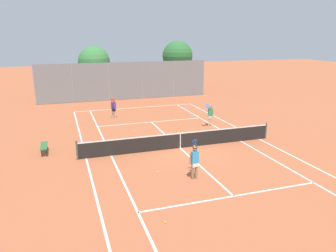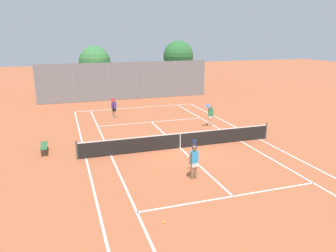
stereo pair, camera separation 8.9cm
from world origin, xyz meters
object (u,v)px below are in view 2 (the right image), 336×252
at_px(player_far_right, 210,114).
at_px(tree_behind_left, 95,63).
at_px(player_far_left, 114,107).
at_px(loose_tennis_ball_0, 157,172).
at_px(tennis_net, 180,140).
at_px(courtside_bench, 44,146).
at_px(loose_tennis_ball_1, 136,130).
at_px(tree_behind_right, 178,57).
at_px(loose_tennis_ball_2, 164,222).
at_px(player_near_side, 194,160).

distance_m(player_far_right, tree_behind_left, 15.87).
distance_m(player_far_left, loose_tennis_ball_0, 11.49).
bearing_deg(tennis_net, courtside_bench, 167.71).
xyz_separation_m(player_far_left, loose_tennis_ball_1, (0.86, -3.98, -0.89)).
bearing_deg(courtside_bench, tree_behind_left, 73.57).
bearing_deg(loose_tennis_ball_1, tree_behind_right, 59.97).
bearing_deg(tennis_net, tree_behind_left, 99.15).
bearing_deg(player_far_left, tree_behind_right, 48.92).
distance_m(player_far_left, player_far_right, 7.83).
bearing_deg(loose_tennis_ball_0, player_far_left, 91.11).
bearing_deg(courtside_bench, tree_behind_right, 50.35).
xyz_separation_m(loose_tennis_ball_0, loose_tennis_ball_2, (-1.02, -4.38, 0.00)).
xyz_separation_m(player_far_left, tree_behind_left, (-0.32, 9.53, 2.80)).
xyz_separation_m(player_far_left, loose_tennis_ball_0, (0.22, -11.45, -0.89)).
bearing_deg(loose_tennis_ball_2, tree_behind_right, 69.05).
height_order(player_near_side, tree_behind_right, tree_behind_right).
height_order(loose_tennis_ball_2, courtside_bench, courtside_bench).
height_order(player_far_left, loose_tennis_ball_0, player_far_left).
height_order(tennis_net, player_far_right, player_far_right).
xyz_separation_m(player_far_right, loose_tennis_ball_2, (-7.13, -11.22, -0.89)).
bearing_deg(player_far_left, loose_tennis_ball_0, -88.89).
height_order(player_near_side, player_far_left, same).
relative_size(player_far_left, player_far_right, 1.00).
bearing_deg(courtside_bench, loose_tennis_ball_2, -64.57).
height_order(tennis_net, loose_tennis_ball_2, tennis_net).
height_order(tree_behind_left, tree_behind_right, tree_behind_right).
height_order(player_far_right, courtside_bench, player_far_right).
distance_m(player_far_right, loose_tennis_ball_1, 5.58).
bearing_deg(loose_tennis_ball_1, player_far_left, 102.20).
bearing_deg(loose_tennis_ball_2, tennis_net, 65.62).
bearing_deg(loose_tennis_ball_1, player_far_right, -6.53).
distance_m(player_near_side, loose_tennis_ball_1, 8.78).
height_order(courtside_bench, tree_behind_right, tree_behind_right).
distance_m(player_far_left, courtside_bench, 8.48).
xyz_separation_m(tennis_net, tree_behind_right, (6.82, 19.17, 3.56)).
relative_size(loose_tennis_ball_0, tree_behind_right, 0.01).
bearing_deg(tree_behind_left, player_far_right, -64.78).
xyz_separation_m(player_near_side, tree_behind_left, (-1.99, 22.20, 2.80)).
relative_size(player_far_left, courtside_bench, 1.18).
xyz_separation_m(player_near_side, loose_tennis_ball_0, (-1.44, 1.22, -0.89)).
relative_size(courtside_bench, tree_behind_right, 0.25).
xyz_separation_m(player_near_side, player_far_right, (4.67, 8.07, 0.00)).
xyz_separation_m(loose_tennis_ball_2, tree_behind_right, (10.18, 26.59, 4.03)).
xyz_separation_m(player_far_left, loose_tennis_ball_2, (-0.80, -15.83, -0.89)).
bearing_deg(courtside_bench, loose_tennis_ball_1, 24.77).
xyz_separation_m(courtside_bench, tree_behind_left, (4.80, 16.27, 3.32)).
height_order(tennis_net, player_near_side, player_near_side).
bearing_deg(loose_tennis_ball_1, loose_tennis_ball_0, -94.88).
relative_size(loose_tennis_ball_2, courtside_bench, 0.04).
height_order(player_near_side, courtside_bench, player_near_side).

